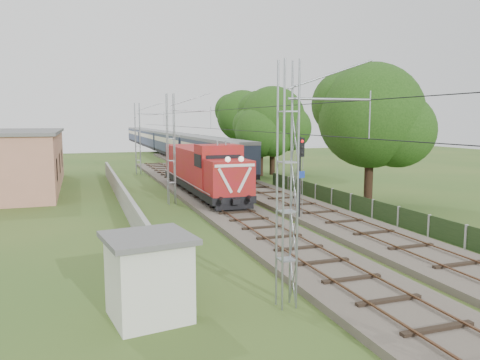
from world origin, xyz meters
name	(u,v)px	position (x,y,z in m)	size (l,w,h in m)	color
ground	(274,240)	(0.00, 0.00, 0.00)	(140.00, 140.00, 0.00)	#31551F
track_main	(232,212)	(0.00, 7.00, 0.18)	(4.20, 70.00, 0.45)	#6B6054
track_side	(240,183)	(5.00, 20.00, 0.18)	(4.20, 80.00, 0.45)	#6B6054
catenary	(172,149)	(-2.95, 12.00, 4.05)	(3.31, 70.00, 8.00)	gray
boundary_wall	(123,197)	(-6.50, 12.00, 0.75)	(0.25, 40.00, 1.50)	#9E9E99
station_building	(11,160)	(-15.00, 24.00, 2.63)	(8.40, 20.40, 5.22)	#B27560
fence	(373,209)	(8.00, 3.00, 0.60)	(0.12, 32.00, 1.20)	black
locomotive	(202,169)	(0.00, 14.67, 2.22)	(2.97, 16.93, 4.30)	black
coach_rake	(162,140)	(5.00, 63.21, 2.50)	(3.01, 89.82, 3.48)	black
signal_post	(300,164)	(3.19, 3.56, 3.53)	(0.55, 0.44, 5.14)	black
relay_hut	(149,276)	(-7.40, -7.44, 1.33)	(2.92, 2.92, 2.64)	silver
tree_a	(372,117)	(10.53, 7.11, 6.35)	(7.85, 7.48, 10.18)	#321E14
tree_b	(273,120)	(11.34, 26.85, 6.15)	(7.61, 7.24, 9.86)	#321E14
tree_c	(262,132)	(9.69, 26.22, 4.86)	(6.01, 5.72, 7.79)	#321E14
tree_d	(243,117)	(14.54, 46.09, 6.63)	(8.19, 7.80, 10.62)	#321E14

